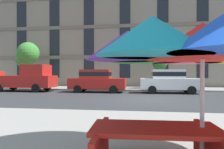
{
  "coord_description": "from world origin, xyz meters",
  "views": [
    {
      "loc": [
        -0.47,
        -11.99,
        1.54
      ],
      "look_at": [
        -2.5,
        3.2,
        1.4
      ],
      "focal_mm": 32.47,
      "sensor_mm": 36.0,
      "label": 1
    }
  ],
  "objects_px": {
    "street_tree_left": "(27,56)",
    "picnic_table": "(155,146)",
    "street_tree_middle": "(159,62)",
    "sedan_red": "(97,80)",
    "pickup_red": "(27,79)",
    "patio_umbrella": "(202,43)",
    "sedan_white": "(169,80)"
  },
  "relations": [
    {
      "from": "street_tree_left",
      "to": "picnic_table",
      "type": "xyz_separation_m",
      "value": [
        11.12,
        -15.68,
        -2.74
      ]
    },
    {
      "from": "street_tree_middle",
      "to": "picnic_table",
      "type": "height_order",
      "value": "street_tree_middle"
    },
    {
      "from": "sedan_red",
      "to": "street_tree_left",
      "type": "bearing_deg",
      "value": 158.98
    },
    {
      "from": "pickup_red",
      "to": "patio_umbrella",
      "type": "distance_m",
      "value": 16.28
    },
    {
      "from": "street_tree_middle",
      "to": "patio_umbrella",
      "type": "xyz_separation_m",
      "value": [
        -0.94,
        -15.87,
        -0.54
      ]
    },
    {
      "from": "sedan_red",
      "to": "patio_umbrella",
      "type": "bearing_deg",
      "value": -71.81
    },
    {
      "from": "picnic_table",
      "to": "street_tree_middle",
      "type": "bearing_deg",
      "value": 84.27
    },
    {
      "from": "sedan_white",
      "to": "picnic_table",
      "type": "bearing_deg",
      "value": -99.04
    },
    {
      "from": "pickup_red",
      "to": "street_tree_left",
      "type": "distance_m",
      "value": 4.01
    },
    {
      "from": "pickup_red",
      "to": "street_tree_left",
      "type": "xyz_separation_m",
      "value": [
        -1.64,
        2.92,
        2.2
      ]
    },
    {
      "from": "street_tree_left",
      "to": "patio_umbrella",
      "type": "height_order",
      "value": "street_tree_left"
    },
    {
      "from": "street_tree_middle",
      "to": "patio_umbrella",
      "type": "height_order",
      "value": "street_tree_middle"
    },
    {
      "from": "sedan_white",
      "to": "picnic_table",
      "type": "height_order",
      "value": "sedan_white"
    },
    {
      "from": "street_tree_middle",
      "to": "patio_umbrella",
      "type": "bearing_deg",
      "value": -93.39
    },
    {
      "from": "sedan_white",
      "to": "picnic_table",
      "type": "relative_size",
      "value": 2.37
    },
    {
      "from": "sedan_red",
      "to": "street_tree_middle",
      "type": "bearing_deg",
      "value": 31.81
    },
    {
      "from": "sedan_white",
      "to": "street_tree_left",
      "type": "height_order",
      "value": "street_tree_left"
    },
    {
      "from": "sedan_white",
      "to": "street_tree_left",
      "type": "xyz_separation_m",
      "value": [
        -13.15,
        2.92,
        2.27
      ]
    },
    {
      "from": "pickup_red",
      "to": "patio_umbrella",
      "type": "bearing_deg",
      "value": -51.41
    },
    {
      "from": "street_tree_left",
      "to": "picnic_table",
      "type": "distance_m",
      "value": 19.42
    },
    {
      "from": "picnic_table",
      "to": "patio_umbrella",
      "type": "bearing_deg",
      "value": 5.46
    },
    {
      "from": "pickup_red",
      "to": "picnic_table",
      "type": "height_order",
      "value": "pickup_red"
    },
    {
      "from": "sedan_red",
      "to": "sedan_white",
      "type": "relative_size",
      "value": 1.0
    },
    {
      "from": "patio_umbrella",
      "to": "street_tree_middle",
      "type": "bearing_deg",
      "value": 86.61
    },
    {
      "from": "pickup_red",
      "to": "sedan_white",
      "type": "relative_size",
      "value": 1.16
    },
    {
      "from": "picnic_table",
      "to": "sedan_red",
      "type": "bearing_deg",
      "value": 105.4
    },
    {
      "from": "sedan_white",
      "to": "street_tree_left",
      "type": "distance_m",
      "value": 13.66
    },
    {
      "from": "sedan_red",
      "to": "sedan_white",
      "type": "distance_m",
      "value": 5.55
    },
    {
      "from": "sedan_red",
      "to": "pickup_red",
      "type": "bearing_deg",
      "value": 180.0
    },
    {
      "from": "pickup_red",
      "to": "sedan_red",
      "type": "bearing_deg",
      "value": -0.0
    },
    {
      "from": "pickup_red",
      "to": "street_tree_left",
      "type": "height_order",
      "value": "street_tree_left"
    },
    {
      "from": "street_tree_left",
      "to": "street_tree_middle",
      "type": "distance_m",
      "value": 12.74
    }
  ]
}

